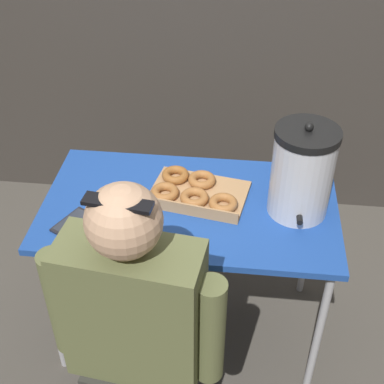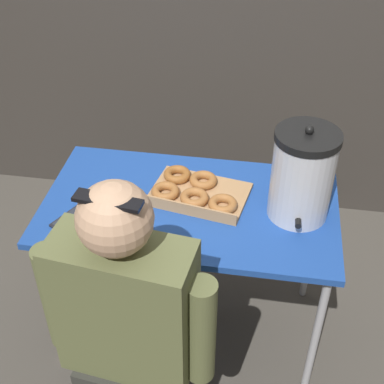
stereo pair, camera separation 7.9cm
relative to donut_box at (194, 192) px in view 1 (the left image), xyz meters
name	(u,v)px [view 1 (the left image)]	position (x,y,z in m)	size (l,w,h in m)	color
ground_plane	(190,324)	(-0.01, -0.05, -0.78)	(12.00, 12.00, 0.00)	#4C473F
folding_table	(190,215)	(-0.01, -0.05, -0.08)	(1.16, 0.65, 0.75)	#1E479E
donut_box	(194,192)	(0.00, 0.00, 0.00)	(0.42, 0.32, 0.05)	tan
coffee_urn	(302,172)	(0.40, -0.04, 0.16)	(0.24, 0.27, 0.39)	silver
cell_phone	(72,222)	(-0.44, -0.21, -0.02)	(0.14, 0.18, 0.01)	black
person_seated	(136,341)	(-0.13, -0.60, -0.19)	(0.59, 0.28, 1.24)	#33332D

